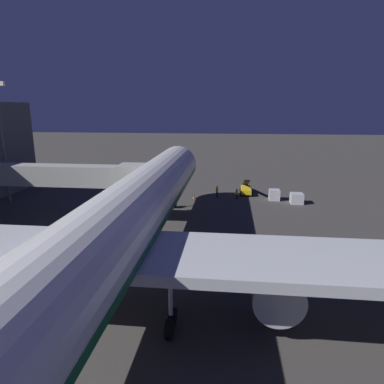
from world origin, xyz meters
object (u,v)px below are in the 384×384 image
at_px(baggage_container_near_belt, 274,195).
at_px(traffic_cone_nose_starboard, 167,196).
at_px(apron_floodlight_mast, 1,134).
at_px(jet_bridge, 64,176).
at_px(ground_crew_near_nose_gear, 217,191).
at_px(airliner_at_gate, 95,255).
at_px(traffic_cone_nose_port, 194,196).
at_px(baggage_container_mid_row, 297,198).
at_px(ground_crew_marshaller_fwd, 237,193).
at_px(belt_loader, 246,189).

distance_m(baggage_container_near_belt, traffic_cone_nose_starboard, 16.84).
bearing_deg(apron_floodlight_mast, jet_bridge, 150.66).
bearing_deg(apron_floodlight_mast, ground_crew_near_nose_gear, -169.49).
xyz_separation_m(airliner_at_gate, traffic_cone_nose_port, (-2.20, -33.92, -5.25)).
xyz_separation_m(baggage_container_mid_row, ground_crew_marshaller_fwd, (8.81, -1.51, 0.16)).
xyz_separation_m(airliner_at_gate, ground_crew_marshaller_fwd, (-8.89, -34.18, -4.60)).
height_order(belt_loader, traffic_cone_nose_starboard, belt_loader).
bearing_deg(airliner_at_gate, apron_floodlight_mast, -48.70).
distance_m(baggage_container_mid_row, traffic_cone_nose_starboard, 19.95).
height_order(jet_bridge, traffic_cone_nose_port, jet_bridge).
height_order(jet_bridge, ground_crew_marshaller_fwd, jet_bridge).
bearing_deg(belt_loader, baggage_container_mid_row, 146.01).
distance_m(airliner_at_gate, apron_floodlight_mast, 38.92).
relative_size(airliner_at_gate, traffic_cone_nose_port, 128.18).
bearing_deg(ground_crew_near_nose_gear, apron_floodlight_mast, 10.51).
distance_m(belt_loader, traffic_cone_nose_starboard, 13.16).
bearing_deg(ground_crew_near_nose_gear, baggage_container_near_belt, 176.50).
bearing_deg(baggage_container_mid_row, traffic_cone_nose_port, -4.61).
bearing_deg(baggage_container_near_belt, ground_crew_marshaller_fwd, 1.10).
bearing_deg(ground_crew_near_nose_gear, baggage_container_mid_row, 169.75).
relative_size(baggage_container_near_belt, traffic_cone_nose_port, 2.98).
distance_m(jet_bridge, traffic_cone_nose_starboard, 16.92).
relative_size(belt_loader, ground_crew_near_nose_gear, 3.85).
bearing_deg(ground_crew_marshaller_fwd, traffic_cone_nose_port, 2.20).
distance_m(baggage_container_mid_row, ground_crew_near_nose_gear, 12.13).
relative_size(traffic_cone_nose_port, traffic_cone_nose_starboard, 1.00).
bearing_deg(baggage_container_near_belt, traffic_cone_nose_port, 1.69).
height_order(baggage_container_near_belt, baggage_container_mid_row, baggage_container_near_belt).
bearing_deg(jet_bridge, baggage_container_mid_row, -160.53).
distance_m(ground_crew_near_nose_gear, traffic_cone_nose_port, 3.77).
xyz_separation_m(jet_bridge, belt_loader, (-23.23, -15.68, -4.83)).
bearing_deg(traffic_cone_nose_starboard, jet_bridge, 48.63).
height_order(baggage_container_near_belt, ground_crew_near_nose_gear, ground_crew_near_nose_gear).
bearing_deg(baggage_container_near_belt, baggage_container_mid_row, 152.30).
xyz_separation_m(ground_crew_near_nose_gear, ground_crew_marshaller_fwd, (-3.12, 0.65, -0.12)).
xyz_separation_m(belt_loader, ground_crew_near_nose_gear, (4.66, 2.74, 0.20)).
bearing_deg(airliner_at_gate, traffic_cone_nose_starboard, -86.29).
distance_m(jet_bridge, traffic_cone_nose_port, 19.97).
distance_m(belt_loader, baggage_container_near_belt, 5.33).
distance_m(airliner_at_gate, jet_bridge, 25.36).
height_order(ground_crew_marshaller_fwd, traffic_cone_nose_port, ground_crew_marshaller_fwd).
bearing_deg(apron_floodlight_mast, baggage_container_near_belt, -172.53).
relative_size(jet_bridge, ground_crew_near_nose_gear, 12.74).
relative_size(airliner_at_gate, belt_loader, 9.70).
height_order(apron_floodlight_mast, baggage_container_near_belt, apron_floodlight_mast).
height_order(jet_bridge, apron_floodlight_mast, apron_floodlight_mast).
relative_size(baggage_container_mid_row, traffic_cone_nose_port, 3.29).
bearing_deg(traffic_cone_nose_port, ground_crew_near_nose_gear, -165.74).
relative_size(jet_bridge, baggage_container_near_belt, 14.69).
distance_m(traffic_cone_nose_port, traffic_cone_nose_starboard, 4.40).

